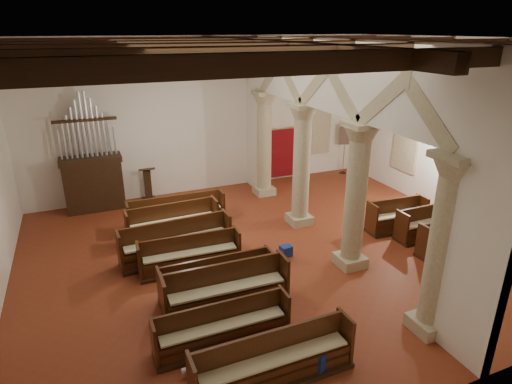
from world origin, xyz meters
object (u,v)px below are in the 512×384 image
(aisle_pew_0, at_px, (450,242))
(nave_pew_0, at_px, (274,366))
(pipe_organ, at_px, (92,173))
(lectern, at_px, (148,187))
(processional_banner, at_px, (344,156))

(aisle_pew_0, bearing_deg, nave_pew_0, -163.88)
(pipe_organ, height_order, lectern, pipe_organ)
(pipe_organ, xyz_separation_m, nave_pew_0, (2.54, -10.01, -1.04))
(nave_pew_0, xyz_separation_m, aisle_pew_0, (6.86, 2.46, 0.02))
(processional_banner, bearing_deg, pipe_organ, -158.76)
(processional_banner, relative_size, nave_pew_0, 0.74)
(processional_banner, xyz_separation_m, aisle_pew_0, (-1.29, -7.54, -0.44))
(pipe_organ, bearing_deg, lectern, -0.39)
(pipe_organ, height_order, aisle_pew_0, pipe_organ)
(processional_banner, height_order, aisle_pew_0, processional_banner)
(processional_banner, bearing_deg, nave_pew_0, -107.92)
(lectern, bearing_deg, processional_banner, 1.63)
(pipe_organ, distance_m, nave_pew_0, 10.38)
(lectern, height_order, processional_banner, processional_banner)
(nave_pew_0, height_order, aisle_pew_0, aisle_pew_0)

